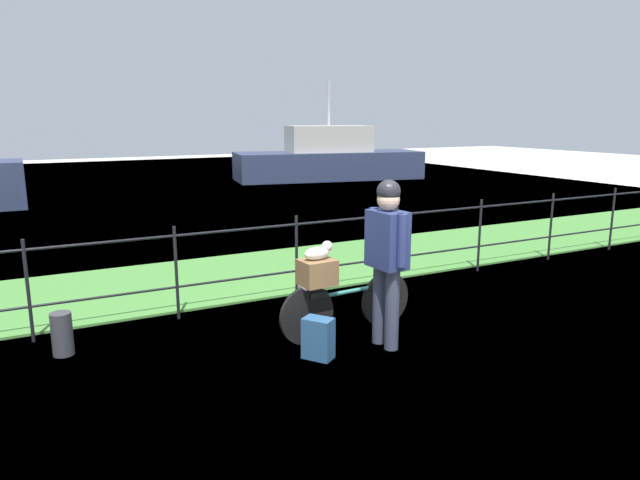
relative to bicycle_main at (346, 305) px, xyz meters
name	(u,v)px	position (x,y,z in m)	size (l,w,h in m)	color
ground_plane	(398,365)	(0.05, -0.88, -0.32)	(60.00, 60.00, 0.00)	beige
grass_strip	(257,273)	(0.05, 2.71, -0.31)	(27.00, 2.40, 0.03)	#478438
harbor_water	(139,198)	(0.05, 11.83, -0.32)	(30.00, 30.00, 0.00)	#426684
iron_fence	(297,252)	(0.05, 1.32, 0.30)	(18.04, 0.04, 1.08)	black
bicycle_main	(346,305)	(0.00, 0.00, 0.00)	(1.61, 0.20, 0.61)	black
wooden_crate	(317,272)	(-0.36, -0.03, 0.41)	(0.34, 0.28, 0.26)	brown
terrier_dog	(319,252)	(-0.33, -0.02, 0.62)	(0.32, 0.16, 0.18)	silver
cyclist_person	(387,249)	(0.20, -0.44, 0.68)	(0.29, 0.54, 1.68)	#383D51
backpack_on_paving	(318,338)	(-0.54, -0.40, -0.12)	(0.28, 0.18, 0.40)	#28517A
mooring_bollard	(62,334)	(-2.70, 0.82, -0.11)	(0.20, 0.20, 0.43)	#38383D
moored_boat_mid	(329,159)	(7.22, 13.71, 0.39)	(7.05, 3.25, 3.54)	#2D3856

